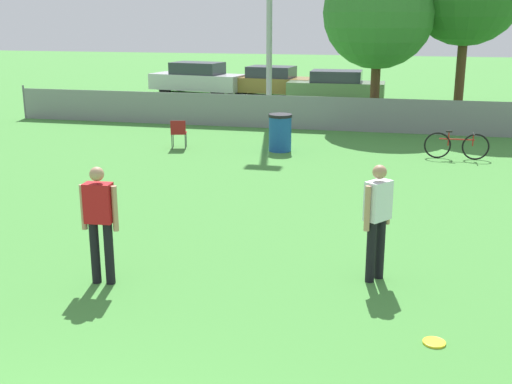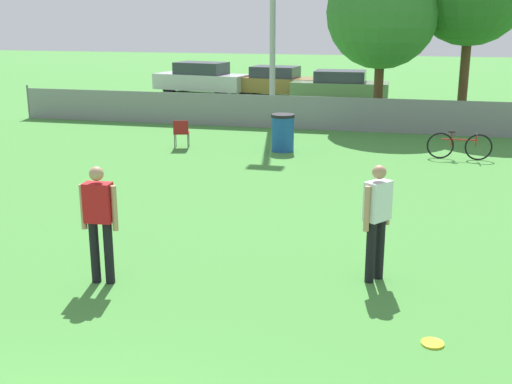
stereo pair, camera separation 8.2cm
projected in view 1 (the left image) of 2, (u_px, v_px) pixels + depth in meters
fence_backline at (320, 113)px, 21.06m from camera, size 21.82×0.07×1.21m
tree_near_pole at (379, 13)px, 21.38m from camera, size 3.74×3.74×5.63m
player_defender_red at (100, 218)px, 8.82m from camera, size 0.54×0.25×1.69m
player_receiver_white at (377, 215)px, 8.94m from camera, size 0.40×0.45×1.69m
frisbee_disc at (434, 342)px, 7.39m from camera, size 0.27×0.27×0.03m
folding_chair_sideline at (179, 132)px, 18.12m from camera, size 0.52×0.52×0.82m
bicycle_sideline at (456, 146)px, 16.81m from camera, size 1.66×0.44×0.75m
trash_bin at (280, 133)px, 17.78m from camera, size 0.65×0.65×1.03m
parked_car_silver at (198, 79)px, 30.81m from camera, size 4.75×2.41×1.50m
parked_car_tan at (271, 82)px, 29.99m from camera, size 4.16×2.10×1.38m
parked_car_olive at (336, 86)px, 28.11m from camera, size 4.21×1.80×1.34m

